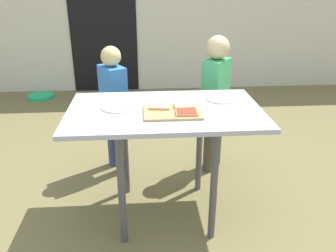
{
  "coord_description": "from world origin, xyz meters",
  "views": [
    {
      "loc": [
        -0.13,
        -2.0,
        1.51
      ],
      "look_at": [
        0.02,
        0.0,
        0.65
      ],
      "focal_mm": 37.27,
      "sensor_mm": 36.0,
      "label": 1
    }
  ],
  "objects": [
    {
      "name": "ground_plane",
      "position": [
        0.0,
        0.0,
        0.0
      ],
      "size": [
        16.0,
        16.0,
        0.0
      ],
      "primitive_type": "plane",
      "color": "olive"
    },
    {
      "name": "house_door",
      "position": [
        -0.64,
        2.91,
        1.0
      ],
      "size": [
        0.9,
        0.02,
        2.0
      ],
      "primitive_type": "cube",
      "color": "black",
      "rests_on": "ground"
    },
    {
      "name": "dining_table",
      "position": [
        0.0,
        0.0,
        0.68
      ],
      "size": [
        1.19,
        0.72,
        0.76
      ],
      "color": "#AAB0BF",
      "rests_on": "ground"
    },
    {
      "name": "cutting_board",
      "position": [
        0.04,
        -0.08,
        0.77
      ],
      "size": [
        0.34,
        0.25,
        0.01
      ],
      "primitive_type": "cube",
      "color": "tan",
      "rests_on": "dining_table"
    },
    {
      "name": "pizza_slice_far_left",
      "position": [
        -0.03,
        -0.01,
        0.79
      ],
      "size": [
        0.14,
        0.11,
        0.02
      ],
      "color": "tan",
      "rests_on": "cutting_board"
    },
    {
      "name": "pizza_slice_far_right",
      "position": [
        0.12,
        -0.01,
        0.79
      ],
      "size": [
        0.13,
        0.1,
        0.02
      ],
      "color": "tan",
      "rests_on": "cutting_board"
    },
    {
      "name": "pizza_slice_near_right",
      "position": [
        0.12,
        -0.13,
        0.79
      ],
      "size": [
        0.13,
        0.1,
        0.02
      ],
      "color": "tan",
      "rests_on": "cutting_board"
    },
    {
      "name": "plate_white_left",
      "position": [
        -0.29,
        0.04,
        0.77
      ],
      "size": [
        0.2,
        0.2,
        0.01
      ],
      "primitive_type": "cylinder",
      "color": "white",
      "rests_on": "dining_table"
    },
    {
      "name": "plate_white_right",
      "position": [
        0.39,
        0.15,
        0.77
      ],
      "size": [
        0.2,
        0.2,
        0.01
      ],
      "primitive_type": "cylinder",
      "color": "white",
      "rests_on": "dining_table"
    },
    {
      "name": "child_left",
      "position": [
        -0.36,
        0.64,
        0.59
      ],
      "size": [
        0.24,
        0.28,
        1.04
      ],
      "color": "#3A4572",
      "rests_on": "ground"
    },
    {
      "name": "child_right",
      "position": [
        0.44,
        0.6,
        0.65
      ],
      "size": [
        0.26,
        0.28,
        1.11
      ],
      "color": "#494636",
      "rests_on": "ground"
    },
    {
      "name": "garden_hose_coil",
      "position": [
        -1.52,
        2.61,
        0.02
      ],
      "size": [
        0.34,
        0.34,
        0.04
      ],
      "primitive_type": "cylinder",
      "color": "#1DB96E",
      "rests_on": "ground"
    }
  ]
}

